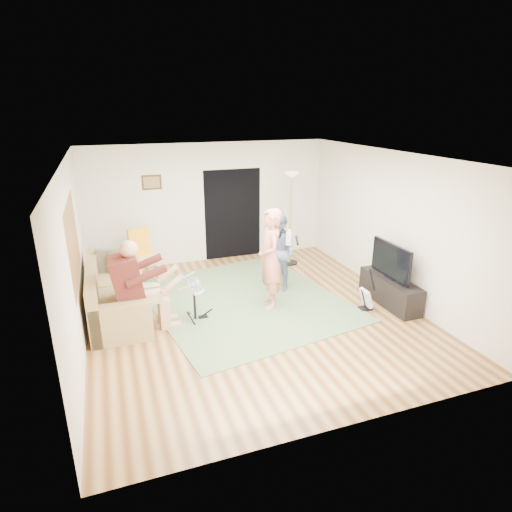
{
  "coord_description": "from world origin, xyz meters",
  "views": [
    {
      "loc": [
        -2.22,
        -6.38,
        3.46
      ],
      "look_at": [
        0.16,
        0.3,
        0.95
      ],
      "focal_mm": 30.0,
      "sensor_mm": 36.0,
      "label": 1
    }
  ],
  "objects_px": {
    "guitarist": "(279,252)",
    "television": "(391,260)",
    "drum_kit": "(195,304)",
    "singer": "(270,259)",
    "torchiere_lamp": "(291,202)",
    "guitar_spare": "(366,298)",
    "tv_cabinet": "(390,291)",
    "dining_chair": "(145,263)",
    "sofa": "(113,299)"
  },
  "relations": [
    {
      "from": "tv_cabinet",
      "to": "sofa",
      "type": "bearing_deg",
      "value": 165.61
    },
    {
      "from": "sofa",
      "to": "guitar_spare",
      "type": "distance_m",
      "value": 4.45
    },
    {
      "from": "torchiere_lamp",
      "to": "dining_chair",
      "type": "bearing_deg",
      "value": 179.15
    },
    {
      "from": "drum_kit",
      "to": "torchiere_lamp",
      "type": "xyz_separation_m",
      "value": [
        2.64,
        1.99,
        1.14
      ]
    },
    {
      "from": "television",
      "to": "sofa",
      "type": "bearing_deg",
      "value": 165.46
    },
    {
      "from": "guitar_spare",
      "to": "torchiere_lamp",
      "type": "xyz_separation_m",
      "value": [
        -0.32,
        2.64,
        1.21
      ]
    },
    {
      "from": "guitarist",
      "to": "guitar_spare",
      "type": "xyz_separation_m",
      "value": [
        1.13,
        -1.38,
        -0.55
      ]
    },
    {
      "from": "dining_chair",
      "to": "television",
      "type": "height_order",
      "value": "television"
    },
    {
      "from": "torchiere_lamp",
      "to": "television",
      "type": "distance_m",
      "value": 2.76
    },
    {
      "from": "torchiere_lamp",
      "to": "tv_cabinet",
      "type": "bearing_deg",
      "value": -71.44
    },
    {
      "from": "sofa",
      "to": "tv_cabinet",
      "type": "relative_size",
      "value": 1.61
    },
    {
      "from": "guitarist",
      "to": "television",
      "type": "relative_size",
      "value": 1.49
    },
    {
      "from": "guitarist",
      "to": "television",
      "type": "xyz_separation_m",
      "value": [
        1.63,
        -1.31,
        0.08
      ]
    },
    {
      "from": "drum_kit",
      "to": "singer",
      "type": "distance_m",
      "value": 1.52
    },
    {
      "from": "singer",
      "to": "guitarist",
      "type": "distance_m",
      "value": 0.79
    },
    {
      "from": "singer",
      "to": "guitar_spare",
      "type": "height_order",
      "value": "singer"
    },
    {
      "from": "drum_kit",
      "to": "guitarist",
      "type": "relative_size",
      "value": 0.43
    },
    {
      "from": "guitar_spare",
      "to": "tv_cabinet",
      "type": "xyz_separation_m",
      "value": [
        0.55,
        0.07,
        0.03
      ]
    },
    {
      "from": "drum_kit",
      "to": "guitar_spare",
      "type": "relative_size",
      "value": 0.85
    },
    {
      "from": "guitar_spare",
      "to": "television",
      "type": "xyz_separation_m",
      "value": [
        0.5,
        0.07,
        0.63
      ]
    },
    {
      "from": "guitar_spare",
      "to": "television",
      "type": "bearing_deg",
      "value": 7.8
    },
    {
      "from": "television",
      "to": "dining_chair",
      "type": "bearing_deg",
      "value": 147.11
    },
    {
      "from": "drum_kit",
      "to": "tv_cabinet",
      "type": "xyz_separation_m",
      "value": [
        3.5,
        -0.58,
        -0.04
      ]
    },
    {
      "from": "tv_cabinet",
      "to": "television",
      "type": "height_order",
      "value": "television"
    },
    {
      "from": "torchiere_lamp",
      "to": "tv_cabinet",
      "type": "relative_size",
      "value": 1.5
    },
    {
      "from": "guitar_spare",
      "to": "dining_chair",
      "type": "distance_m",
      "value": 4.46
    },
    {
      "from": "singer",
      "to": "torchiere_lamp",
      "type": "xyz_separation_m",
      "value": [
        1.24,
        1.92,
        0.53
      ]
    },
    {
      "from": "torchiere_lamp",
      "to": "singer",
      "type": "bearing_deg",
      "value": -122.98
    },
    {
      "from": "sofa",
      "to": "drum_kit",
      "type": "height_order",
      "value": "sofa"
    },
    {
      "from": "drum_kit",
      "to": "torchiere_lamp",
      "type": "distance_m",
      "value": 3.5
    },
    {
      "from": "singer",
      "to": "guitarist",
      "type": "height_order",
      "value": "singer"
    },
    {
      "from": "dining_chair",
      "to": "television",
      "type": "bearing_deg",
      "value": -53.01
    },
    {
      "from": "guitarist",
      "to": "tv_cabinet",
      "type": "height_order",
      "value": "guitarist"
    },
    {
      "from": "dining_chair",
      "to": "television",
      "type": "relative_size",
      "value": 1.06
    },
    {
      "from": "guitarist",
      "to": "dining_chair",
      "type": "distance_m",
      "value": 2.78
    },
    {
      "from": "singer",
      "to": "tv_cabinet",
      "type": "height_order",
      "value": "singer"
    },
    {
      "from": "drum_kit",
      "to": "guitarist",
      "type": "distance_m",
      "value": 2.02
    },
    {
      "from": "guitar_spare",
      "to": "drum_kit",
      "type": "bearing_deg",
      "value": 167.6
    },
    {
      "from": "guitarist",
      "to": "guitar_spare",
      "type": "relative_size",
      "value": 1.98
    },
    {
      "from": "singer",
      "to": "guitar_spare",
      "type": "bearing_deg",
      "value": 74.18
    },
    {
      "from": "drum_kit",
      "to": "singer",
      "type": "height_order",
      "value": "singer"
    },
    {
      "from": "torchiere_lamp",
      "to": "television",
      "type": "xyz_separation_m",
      "value": [
        0.81,
        -2.57,
        -0.59
      ]
    },
    {
      "from": "sofa",
      "to": "dining_chair",
      "type": "height_order",
      "value": "dining_chair"
    },
    {
      "from": "torchiere_lamp",
      "to": "television",
      "type": "relative_size",
      "value": 2.02
    },
    {
      "from": "singer",
      "to": "guitar_spare",
      "type": "distance_m",
      "value": 1.85
    },
    {
      "from": "singer",
      "to": "television",
      "type": "xyz_separation_m",
      "value": [
        2.06,
        -0.66,
        -0.05
      ]
    },
    {
      "from": "drum_kit",
      "to": "singer",
      "type": "xyz_separation_m",
      "value": [
        1.39,
        0.08,
        0.61
      ]
    },
    {
      "from": "torchiere_lamp",
      "to": "dining_chair",
      "type": "relative_size",
      "value": 1.9
    },
    {
      "from": "sofa",
      "to": "television",
      "type": "relative_size",
      "value": 2.18
    },
    {
      "from": "guitar_spare",
      "to": "torchiere_lamp",
      "type": "bearing_deg",
      "value": 96.88
    }
  ]
}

